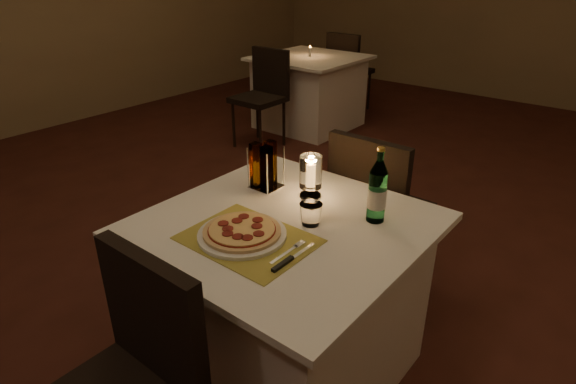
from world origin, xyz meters
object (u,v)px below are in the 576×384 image
Objects in this scene: pizza at (242,231)px; neighbor_table_left at (309,92)px; chair_near at (131,372)px; water_bottle at (377,192)px; main_table at (285,299)px; tumbler at (311,214)px; hurricane_candle at (311,173)px; plate at (242,234)px; chair_far at (375,201)px.

neighbor_table_left is at bearing 122.68° from pizza.
water_bottle reaches higher than chair_near.
tumbler is at bearing 30.08° from main_table.
neighbor_table_left is at bearing 126.63° from tumbler.
main_table is 1.00× the size of neighbor_table_left.
tumbler is 0.47× the size of hurricane_candle.
plate reaches higher than main_table.
neighbor_table_left is at bearing 125.00° from main_table.
tumbler is at bearing 83.61° from chair_near.
tumbler is (0.14, 0.23, 0.03)m from plate.
plate is at bearing -93.20° from chair_far.
chair_near reaches higher than plate.
main_table is 0.60m from water_bottle.
main_table is at bearing -55.00° from neighbor_table_left.
water_bottle is (0.17, 0.18, 0.08)m from tumbler.
pizza reaches higher than neighbor_table_left.
hurricane_candle is (-0.01, 0.42, 0.10)m from plate.
main_table and neighbor_table_left have the same top height.
tumbler is 0.29× the size of water_bottle.
pizza is at bearing -120.58° from tumbler.
main_table is 0.74m from chair_far.
tumbler is (0.14, 0.23, 0.02)m from pizza.
neighbor_table_left is (-1.93, 3.01, -0.38)m from plate.
chair_far is 0.92m from plate.
neighbor_table_left is at bearing 119.20° from chair_near.
water_bottle is at bearing -1.75° from hurricane_candle.
pizza is 0.27m from tumbler.
hurricane_candle reaches higher than main_table.
hurricane_candle reaches higher than tumbler.
pizza reaches higher than main_table.
chair_far reaches higher than pizza.
water_bottle reaches higher than tumbler.
main_table is at bearing -76.58° from hurricane_candle.
water_bottle is 0.29× the size of neighbor_table_left.
pizza is at bearing -57.32° from neighbor_table_left.
water_bottle is (0.26, -0.48, 0.31)m from chair_far.
plate is 1.77× the size of hurricane_candle.
pizza is 0.95× the size of water_bottle.
chair_near is at bearing -105.28° from water_bottle.
chair_near reaches higher than neighbor_table_left.
water_bottle is at bearing 53.09° from plate.
chair_far is 0.71m from tumbler.
main_table is 3.12× the size of plate.
neighbor_table_left is (-2.24, 2.60, -0.48)m from water_bottle.
plate is at bearing -120.56° from tumbler.
chair_far is 0.90× the size of neighbor_table_left.
water_bottle is (0.26, 0.23, 0.48)m from main_table.
chair_near is 0.58m from pizza.
hurricane_candle reaches higher than plate.
chair_near reaches higher than main_table.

